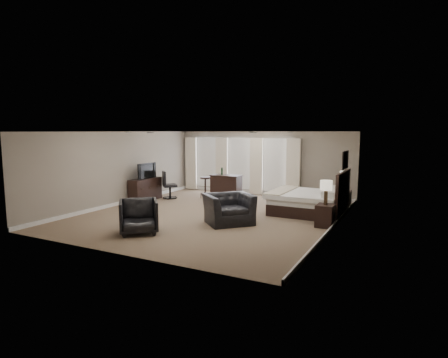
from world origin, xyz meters
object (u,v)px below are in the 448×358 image
at_px(bar_stool_left, 205,188).
at_px(desk_chair, 170,185).
at_px(bar_counter, 226,188).
at_px(lamp_far, 344,181).
at_px(tv, 145,177).
at_px(bed, 307,192).
at_px(bar_stool_right, 228,187).
at_px(dresser, 145,189).
at_px(nightstand_near, 325,216).
at_px(nightstand_far, 344,199).
at_px(armchair_far, 139,215).
at_px(lamp_near, 326,193).
at_px(armchair_near, 229,204).

height_order(bar_stool_left, desk_chair, desk_chair).
relative_size(bar_counter, desk_chair, 1.05).
distance_m(lamp_far, tv, 7.23).
bearing_deg(tv, bar_counter, -64.30).
xyz_separation_m(bed, bar_stool_right, (-3.58, 1.45, -0.28)).
relative_size(dresser, bar_stool_left, 1.73).
bearing_deg(bar_stool_left, tv, -140.35).
height_order(nightstand_near, bar_stool_right, bar_stool_right).
xyz_separation_m(dresser, tv, (0.00, 0.00, 0.49)).
xyz_separation_m(nightstand_far, tv, (-6.92, -2.08, 0.61)).
xyz_separation_m(nightstand_near, lamp_far, (0.00, 2.90, 0.62)).
xyz_separation_m(nightstand_near, armchair_far, (-4.11, -2.89, 0.18)).
bearing_deg(nightstand_near, desk_chair, 165.91).
height_order(lamp_near, armchair_near, lamp_near).
xyz_separation_m(bar_stool_left, desk_chair, (-1.18, -0.70, 0.12)).
xyz_separation_m(armchair_near, bar_counter, (-1.63, 3.06, -0.07)).
bearing_deg(nightstand_far, lamp_near, -90.00).
relative_size(nightstand_far, lamp_far, 0.88).
distance_m(nightstand_far, lamp_far, 0.63).
distance_m(armchair_near, armchair_far, 2.55).
height_order(nightstand_far, bar_counter, bar_counter).
xyz_separation_m(tv, bar_stool_right, (2.45, 2.08, -0.48)).
xyz_separation_m(armchair_far, bar_stool_right, (-0.36, 5.80, -0.06)).
relative_size(tv, armchair_far, 1.05).
xyz_separation_m(nightstand_far, armchair_near, (-2.52, -3.80, 0.27)).
relative_size(armchair_far, bar_counter, 0.85).
bearing_deg(dresser, lamp_near, -6.77).
xyz_separation_m(lamp_far, bar_stool_left, (-5.15, -0.61, -0.51)).
xyz_separation_m(bed, nightstand_near, (0.89, -1.45, -0.39)).
relative_size(lamp_near, armchair_far, 0.69).
relative_size(nightstand_far, bar_counter, 0.52).
bearing_deg(desk_chair, armchair_far, 160.54).
bearing_deg(lamp_far, dresser, -163.28).
bearing_deg(lamp_near, armchair_far, -144.85).
relative_size(lamp_near, desk_chair, 0.62).
distance_m(nightstand_near, tv, 6.99).
distance_m(lamp_far, armchair_near, 4.58).
distance_m(armchair_far, bar_counter, 5.05).
bearing_deg(armchair_far, nightstand_near, -6.20).
relative_size(lamp_far, bar_stool_right, 0.79).
relative_size(nightstand_near, bar_counter, 0.54).
distance_m(lamp_near, dresser, 6.99).
xyz_separation_m(lamp_far, bar_counter, (-4.15, -0.75, -0.43)).
distance_m(armchair_far, desk_chair, 5.00).
height_order(tv, bar_counter, bar_counter).
height_order(dresser, armchair_near, armchair_near).
bearing_deg(nightstand_far, tv, -163.28).
distance_m(nightstand_near, bar_stool_right, 5.33).
xyz_separation_m(bar_counter, desk_chair, (-2.17, -0.56, 0.04)).
bearing_deg(desk_chair, tv, 96.61).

